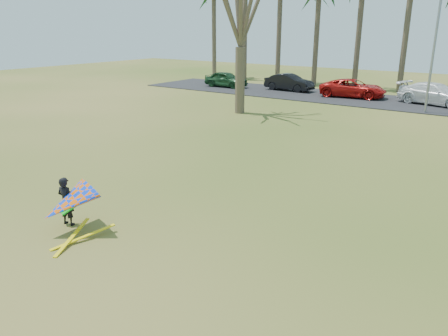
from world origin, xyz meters
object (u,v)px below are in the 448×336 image
Objects in this scene: bare_tree_left at (241,1)px; car_1 at (289,82)px; streetlight at (438,43)px; kite_flyer at (68,203)px; car_2 at (353,88)px; car_0 at (226,79)px; car_3 at (435,94)px.

bare_tree_left is 2.23× the size of car_1.
kite_flyer is (-4.31, -24.34, -3.63)m from streetlight.
car_2 is at bearing 70.06° from bare_tree_left.
car_0 is (-18.13, 2.74, -3.70)m from streetlight.
bare_tree_left reaches higher than kite_flyer.
car_2 is (-6.34, 3.52, -3.70)m from streetlight.
car_0 is (-7.97, 9.74, -6.15)m from bare_tree_left.
car_0 is 1.74× the size of kite_flyer.
car_1 is 1.82× the size of kite_flyer.
car_1 is at bearing -77.94° from car_0.
car_2 is (11.79, 0.79, 0.00)m from car_0.
kite_flyer is at bearing -152.89° from car_0.
bare_tree_left is 12.58m from streetlight.
kite_flyer is at bearing 177.23° from car_2.
car_0 is at bearing 104.76° from car_1.
streetlight is 1.52× the size of car_3.
bare_tree_left is 15.68m from car_3.
bare_tree_left is at bearing 108.65° from kite_flyer.
bare_tree_left reaches higher than streetlight.
kite_flyer reaches higher than car_3.
kite_flyer is at bearing -173.36° from car_3.
car_0 is 0.79× the size of car_3.
bare_tree_left is 4.06× the size of kite_flyer.
car_0 is 0.96× the size of car_1.
kite_flyer is at bearing -161.60° from car_1.
streetlight is at bearing 34.57° from bare_tree_left.
car_1 is (-12.23, 3.99, -3.69)m from streetlight.
bare_tree_left is at bearing -145.43° from streetlight.
kite_flyer is at bearing -71.35° from bare_tree_left.
streetlight reaches higher than car_2.
car_1 is 29.42m from kite_flyer.
car_0 is 17.86m from car_3.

